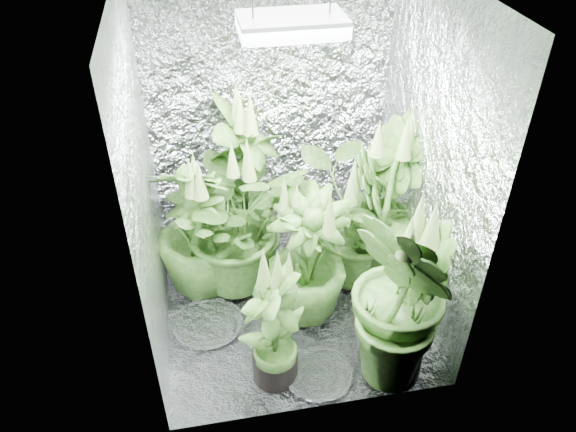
{
  "coord_description": "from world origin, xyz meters",
  "views": [
    {
      "loc": [
        -0.49,
        -2.58,
        2.68
      ],
      "look_at": [
        -0.02,
        0.0,
        0.72
      ],
      "focal_mm": 35.0,
      "sensor_mm": 36.0,
      "label": 1
    }
  ],
  "objects_px": {
    "plant_c": "(384,207)",
    "plant_h": "(307,260)",
    "plant_g": "(403,298)",
    "plant_a": "(237,223)",
    "plant_f": "(274,328)",
    "circulation_fan": "(363,237)",
    "plant_e": "(350,227)",
    "plant_d": "(197,228)",
    "grow_lamp": "(292,25)",
    "plant_b": "(245,179)"
  },
  "relations": [
    {
      "from": "plant_h",
      "to": "circulation_fan",
      "type": "xyz_separation_m",
      "value": [
        0.53,
        0.5,
        -0.3
      ]
    },
    {
      "from": "plant_c",
      "to": "circulation_fan",
      "type": "relative_size",
      "value": 3.59
    },
    {
      "from": "plant_f",
      "to": "circulation_fan",
      "type": "relative_size",
      "value": 2.59
    },
    {
      "from": "grow_lamp",
      "to": "plant_d",
      "type": "bearing_deg",
      "value": 153.07
    },
    {
      "from": "plant_d",
      "to": "circulation_fan",
      "type": "distance_m",
      "value": 1.22
    },
    {
      "from": "plant_a",
      "to": "plant_h",
      "type": "xyz_separation_m",
      "value": [
        0.38,
        -0.37,
        -0.06
      ]
    },
    {
      "from": "plant_f",
      "to": "plant_g",
      "type": "xyz_separation_m",
      "value": [
        0.67,
        -0.09,
        0.19
      ]
    },
    {
      "from": "plant_b",
      "to": "plant_f",
      "type": "distance_m",
      "value": 1.21
    },
    {
      "from": "grow_lamp",
      "to": "plant_b",
      "type": "height_order",
      "value": "grow_lamp"
    },
    {
      "from": "plant_f",
      "to": "plant_h",
      "type": "distance_m",
      "value": 0.54
    },
    {
      "from": "plant_b",
      "to": "plant_f",
      "type": "height_order",
      "value": "plant_b"
    },
    {
      "from": "plant_f",
      "to": "plant_a",
      "type": "bearing_deg",
      "value": 97.24
    },
    {
      "from": "plant_d",
      "to": "plant_e",
      "type": "relative_size",
      "value": 1.1
    },
    {
      "from": "plant_c",
      "to": "plant_e",
      "type": "bearing_deg",
      "value": -177.36
    },
    {
      "from": "plant_b",
      "to": "plant_f",
      "type": "relative_size",
      "value": 1.43
    },
    {
      "from": "grow_lamp",
      "to": "plant_d",
      "type": "distance_m",
      "value": 1.48
    },
    {
      "from": "plant_c",
      "to": "plant_g",
      "type": "distance_m",
      "value": 0.83
    },
    {
      "from": "plant_e",
      "to": "circulation_fan",
      "type": "distance_m",
      "value": 0.44
    },
    {
      "from": "plant_c",
      "to": "plant_e",
      "type": "distance_m",
      "value": 0.25
    },
    {
      "from": "grow_lamp",
      "to": "plant_h",
      "type": "bearing_deg",
      "value": -48.82
    },
    {
      "from": "plant_e",
      "to": "plant_h",
      "type": "distance_m",
      "value": 0.43
    },
    {
      "from": "grow_lamp",
      "to": "plant_a",
      "type": "height_order",
      "value": "grow_lamp"
    },
    {
      "from": "plant_g",
      "to": "plant_h",
      "type": "relative_size",
      "value": 1.3
    },
    {
      "from": "plant_e",
      "to": "plant_f",
      "type": "relative_size",
      "value": 1.09
    },
    {
      "from": "plant_d",
      "to": "circulation_fan",
      "type": "bearing_deg",
      "value": 6.4
    },
    {
      "from": "plant_c",
      "to": "plant_g",
      "type": "bearing_deg",
      "value": -101.5
    },
    {
      "from": "circulation_fan",
      "to": "plant_c",
      "type": "bearing_deg",
      "value": -103.44
    },
    {
      "from": "plant_a",
      "to": "plant_g",
      "type": "bearing_deg",
      "value": -49.94
    },
    {
      "from": "plant_d",
      "to": "plant_e",
      "type": "distance_m",
      "value": 0.98
    },
    {
      "from": "grow_lamp",
      "to": "plant_a",
      "type": "distance_m",
      "value": 1.39
    },
    {
      "from": "grow_lamp",
      "to": "plant_c",
      "type": "bearing_deg",
      "value": 15.1
    },
    {
      "from": "grow_lamp",
      "to": "plant_h",
      "type": "height_order",
      "value": "grow_lamp"
    },
    {
      "from": "plant_b",
      "to": "plant_h",
      "type": "height_order",
      "value": "plant_b"
    },
    {
      "from": "plant_e",
      "to": "circulation_fan",
      "type": "relative_size",
      "value": 2.83
    },
    {
      "from": "plant_b",
      "to": "plant_e",
      "type": "distance_m",
      "value": 0.79
    },
    {
      "from": "circulation_fan",
      "to": "plant_d",
      "type": "bearing_deg",
      "value": 165.85
    },
    {
      "from": "grow_lamp",
      "to": "plant_g",
      "type": "height_order",
      "value": "grow_lamp"
    },
    {
      "from": "plant_f",
      "to": "circulation_fan",
      "type": "distance_m",
      "value": 1.28
    },
    {
      "from": "plant_b",
      "to": "plant_h",
      "type": "xyz_separation_m",
      "value": [
        0.28,
        -0.73,
        -0.15
      ]
    },
    {
      "from": "plant_a",
      "to": "plant_g",
      "type": "xyz_separation_m",
      "value": [
        0.77,
        -0.92,
        0.09
      ]
    },
    {
      "from": "grow_lamp",
      "to": "plant_c",
      "type": "relative_size",
      "value": 0.41
    },
    {
      "from": "plant_e",
      "to": "plant_c",
      "type": "bearing_deg",
      "value": 2.64
    },
    {
      "from": "grow_lamp",
      "to": "plant_e",
      "type": "distance_m",
      "value": 1.45
    },
    {
      "from": "plant_d",
      "to": "plant_e",
      "type": "height_order",
      "value": "plant_d"
    },
    {
      "from": "grow_lamp",
      "to": "plant_f",
      "type": "bearing_deg",
      "value": -109.34
    },
    {
      "from": "plant_f",
      "to": "circulation_fan",
      "type": "bearing_deg",
      "value": 50.17
    },
    {
      "from": "grow_lamp",
      "to": "plant_b",
      "type": "distance_m",
      "value": 1.41
    },
    {
      "from": "plant_c",
      "to": "plant_h",
      "type": "distance_m",
      "value": 0.63
    },
    {
      "from": "plant_b",
      "to": "plant_f",
      "type": "bearing_deg",
      "value": -89.87
    },
    {
      "from": "plant_f",
      "to": "circulation_fan",
      "type": "height_order",
      "value": "plant_f"
    }
  ]
}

